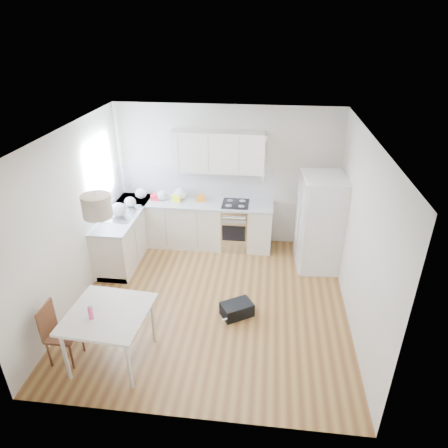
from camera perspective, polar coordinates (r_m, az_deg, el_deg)
name	(u,v)px	position (r m, az deg, el deg)	size (l,w,h in m)	color
floor	(212,302)	(6.51, -1.71, -11.04)	(4.20, 4.20, 0.00)	brown
ceiling	(209,135)	(5.28, -2.12, 12.58)	(4.20, 4.20, 0.00)	white
wall_back	(227,176)	(7.68, 0.41, 6.81)	(4.20, 4.20, 0.00)	white
wall_left	(73,220)	(6.41, -20.81, 0.57)	(4.20, 4.20, 0.00)	white
wall_right	(360,236)	(5.87, 18.84, -1.58)	(4.20, 4.20, 0.00)	white
window_glassblock	(100,169)	(7.20, -17.35, 7.52)	(0.02, 1.00, 1.00)	#BFE0F9
cabinets_back	(195,224)	(7.86, -4.20, -0.02)	(3.00, 0.60, 0.88)	silver
cabinets_left	(126,235)	(7.66, -13.89, -1.59)	(0.60, 1.80, 0.88)	silver
counter_back	(194,203)	(7.66, -4.32, 3.03)	(3.02, 0.64, 0.04)	silver
counter_left	(123,213)	(7.46, -14.28, 1.51)	(0.64, 1.82, 0.04)	silver
backsplash_back	(196,182)	(7.81, -4.00, 5.99)	(3.00, 0.01, 0.58)	white
backsplash_left	(105,197)	(7.44, -16.68, 3.75)	(0.01, 1.80, 0.58)	white
upper_cabinets	(218,152)	(7.37, -0.89, 10.24)	(1.70, 0.32, 0.75)	silver
range_oven	(235,226)	(7.76, 1.61, -0.34)	(0.50, 0.61, 0.88)	#B8BBBD
sink	(122,214)	(7.41, -14.42, 1.44)	(0.50, 0.80, 0.16)	#B8BBBD
refrigerator	(321,223)	(7.19, 13.68, 0.19)	(0.82, 0.85, 1.71)	white
dining_table	(108,318)	(5.35, -16.18, -12.75)	(1.05, 1.05, 0.78)	beige
dining_chair	(63,334)	(5.72, -22.02, -14.32)	(0.36, 0.36, 0.85)	#4C2516
drink_bottle	(90,312)	(5.21, -18.54, -11.78)	(0.06, 0.06, 0.21)	#E74071
gym_bag	(237,309)	(6.20, 1.85, -12.07)	(0.46, 0.30, 0.21)	black
pendant_lamp	(97,206)	(4.68, -17.73, 2.48)	(0.33, 0.33, 0.26)	#C3B296
grocery_bag_a	(141,193)	(7.91, -11.80, 4.29)	(0.23, 0.19, 0.20)	white
grocery_bag_b	(162,195)	(7.77, -8.82, 4.07)	(0.21, 0.18, 0.19)	white
grocery_bag_c	(181,194)	(7.74, -6.22, 4.30)	(0.25, 0.21, 0.23)	white
grocery_bag_d	(130,202)	(7.59, -13.25, 3.09)	(0.22, 0.18, 0.19)	white
grocery_bag_e	(118,210)	(7.26, -14.86, 2.00)	(0.28, 0.24, 0.25)	white
snack_orange	(201,198)	(7.66, -3.29, 3.71)	(0.16, 0.10, 0.11)	orange
snack_yellow	(176,198)	(7.69, -6.82, 3.68)	(0.18, 0.11, 0.12)	yellow
snack_red	(156,197)	(7.80, -9.76, 3.80)	(0.17, 0.11, 0.12)	red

